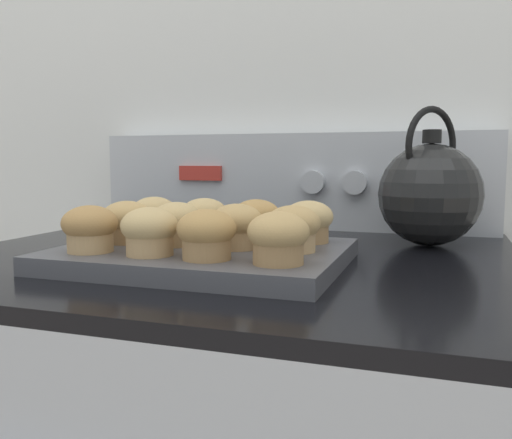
# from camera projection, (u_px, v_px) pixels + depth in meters

# --- Properties ---
(wall_back) EXTENTS (8.00, 0.05, 2.40)m
(wall_back) POSITION_uv_depth(u_px,v_px,m) (296.00, 74.00, 1.06)
(wall_back) COLOR silver
(wall_back) RESTS_ON ground_plane
(control_panel) EXTENTS (0.75, 0.07, 0.18)m
(control_panel) POSITION_uv_depth(u_px,v_px,m) (289.00, 181.00, 1.03)
(control_panel) COLOR #B7BABF
(control_panel) RESTS_ON stove_range
(muffin_pan) EXTENTS (0.34, 0.27, 0.02)m
(muffin_pan) POSITION_uv_depth(u_px,v_px,m) (206.00, 256.00, 0.67)
(muffin_pan) COLOR #4C4C51
(muffin_pan) RESTS_ON stove_range
(muffin_r0_c0) EXTENTS (0.06, 0.06, 0.05)m
(muffin_r0_c0) POSITION_uv_depth(u_px,v_px,m) (90.00, 228.00, 0.63)
(muffin_r0_c0) COLOR tan
(muffin_r0_c0) RESTS_ON muffin_pan
(muffin_r0_c1) EXTENTS (0.06, 0.06, 0.05)m
(muffin_r0_c1) POSITION_uv_depth(u_px,v_px,m) (150.00, 231.00, 0.61)
(muffin_r0_c1) COLOR tan
(muffin_r0_c1) RESTS_ON muffin_pan
(muffin_r0_c2) EXTENTS (0.06, 0.06, 0.05)m
(muffin_r0_c2) POSITION_uv_depth(u_px,v_px,m) (207.00, 234.00, 0.58)
(muffin_r0_c2) COLOR #A37A4C
(muffin_r0_c2) RESTS_ON muffin_pan
(muffin_r0_c3) EXTENTS (0.06, 0.06, 0.05)m
(muffin_r0_c3) POSITION_uv_depth(u_px,v_px,m) (278.00, 238.00, 0.56)
(muffin_r0_c3) COLOR #A37A4C
(muffin_r0_c3) RESTS_ON muffin_pan
(muffin_r1_c0) EXTENTS (0.06, 0.06, 0.05)m
(muffin_r1_c0) POSITION_uv_depth(u_px,v_px,m) (127.00, 222.00, 0.70)
(muffin_r1_c0) COLOR #A37A4C
(muffin_r1_c0) RESTS_ON muffin_pan
(muffin_r1_c1) EXTENTS (0.06, 0.06, 0.05)m
(muffin_r1_c1) POSITION_uv_depth(u_px,v_px,m) (177.00, 223.00, 0.68)
(muffin_r1_c1) COLOR tan
(muffin_r1_c1) RESTS_ON muffin_pan
(muffin_r1_c2) EXTENTS (0.06, 0.06, 0.05)m
(muffin_r1_c2) POSITION_uv_depth(u_px,v_px,m) (237.00, 226.00, 0.66)
(muffin_r1_c2) COLOR tan
(muffin_r1_c2) RESTS_ON muffin_pan
(muffin_r1_c3) EXTENTS (0.06, 0.06, 0.05)m
(muffin_r1_c3) POSITION_uv_depth(u_px,v_px,m) (293.00, 228.00, 0.63)
(muffin_r1_c3) COLOR tan
(muffin_r1_c3) RESTS_ON muffin_pan
(muffin_r2_c0) EXTENTS (0.06, 0.06, 0.05)m
(muffin_r2_c0) POSITION_uv_depth(u_px,v_px,m) (154.00, 215.00, 0.78)
(muffin_r2_c0) COLOR tan
(muffin_r2_c0) RESTS_ON muffin_pan
(muffin_r2_c1) EXTENTS (0.06, 0.06, 0.05)m
(muffin_r2_c1) POSITION_uv_depth(u_px,v_px,m) (204.00, 218.00, 0.75)
(muffin_r2_c1) COLOR #A37A4C
(muffin_r2_c1) RESTS_ON muffin_pan
(muffin_r2_c2) EXTENTS (0.06, 0.06, 0.05)m
(muffin_r2_c2) POSITION_uv_depth(u_px,v_px,m) (256.00, 219.00, 0.73)
(muffin_r2_c2) COLOR tan
(muffin_r2_c2) RESTS_ON muffin_pan
(muffin_r2_c3) EXTENTS (0.06, 0.06, 0.05)m
(muffin_r2_c3) POSITION_uv_depth(u_px,v_px,m) (308.00, 221.00, 0.70)
(muffin_r2_c3) COLOR #A37A4C
(muffin_r2_c3) RESTS_ON muffin_pan
(tea_kettle) EXTENTS (0.15, 0.17, 0.21)m
(tea_kettle) POSITION_uv_depth(u_px,v_px,m) (430.00, 193.00, 0.81)
(tea_kettle) COLOR black
(tea_kettle) RESTS_ON stove_range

